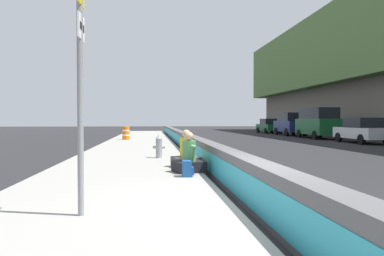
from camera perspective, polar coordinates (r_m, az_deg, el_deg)
ground_plane at (r=6.16m, az=11.35°, el=-13.45°), size 160.00×160.00×0.00m
sidewalk_strip at (r=5.91m, az=-14.63°, el=-13.39°), size 80.00×4.40×0.14m
jersey_barrier at (r=6.06m, az=11.34°, el=-9.57°), size 76.00×0.45×0.85m
route_sign_post at (r=5.51m, az=-17.66°, el=7.97°), size 0.44×0.09×3.60m
fire_hydrant at (r=13.29m, az=-5.38°, el=-2.90°), size 0.26×0.46×0.88m
seated_person_foreground at (r=9.66m, az=-0.48°, el=-5.11°), size 0.89×0.96×1.10m
seated_person_middle at (r=10.72m, az=-0.94°, el=-4.43°), size 0.84×0.93×1.13m
backpack at (r=8.91m, az=-0.78°, el=-6.63°), size 0.32×0.28×0.40m
construction_barrel at (r=25.77m, az=-10.68°, el=-0.81°), size 0.54×0.54×0.95m
parked_car_fourth at (r=26.22m, az=25.85°, el=-0.35°), size 4.55×2.06×1.71m
parked_car_midline at (r=31.37m, az=19.72°, el=0.86°), size 5.17×2.26×2.56m
parked_car_far at (r=36.71m, az=15.65°, el=0.68°), size 4.86×2.19×2.28m
parked_car_farther at (r=42.74m, az=12.38°, el=0.35°), size 4.51×1.96×1.71m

